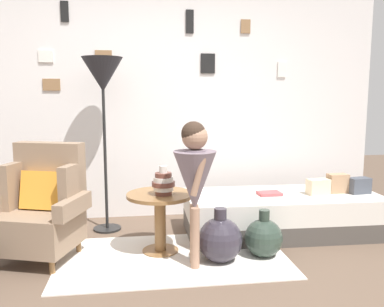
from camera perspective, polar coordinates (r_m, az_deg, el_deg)
The scene contains 15 objects.
ground_plane at distance 2.98m, azimuth -0.38°, elevation -19.19°, with size 12.00×12.00×0.00m, color brown.
gallery_wall at distance 4.58m, azimuth -3.61°, elevation 7.34°, with size 4.80×0.12×2.60m.
rug at distance 3.54m, azimuth -2.65°, elevation -14.44°, with size 1.92×1.10×0.01m, color silver.
armchair at distance 3.64m, azimuth -20.44°, elevation -7.14°, with size 0.87×0.76×0.97m.
daybed at distance 4.17m, azimuth 12.60°, elevation -8.29°, with size 1.91×0.83×0.40m.
pillow_head at distance 4.37m, azimuth 22.54°, elevation -4.20°, with size 0.21×0.12×0.16m, color #474C56.
pillow_mid at distance 4.32m, azimuth 19.87°, elevation -3.97°, with size 0.20×0.12×0.19m, color tan.
pillow_back at distance 4.18m, azimuth 17.38°, elevation -4.51°, with size 0.21×0.12×0.15m, color beige.
side_table at distance 3.55m, azimuth -4.54°, elevation -7.96°, with size 0.58×0.58×0.53m.
vase_striped at distance 3.44m, azimuth -4.06°, elevation -4.19°, with size 0.20×0.20×0.25m.
floor_lamp at distance 4.11m, azimuth -12.48°, elevation 9.97°, with size 0.40×0.40×1.74m.
person_child at distance 3.16m, azimuth 0.38°, elevation -3.01°, with size 0.34×0.34×1.17m.
book_on_daybed at distance 4.06m, azimuth 10.86°, elevation -5.56°, with size 0.22×0.16×0.03m, color #C35054.
demijohn_near at distance 3.42m, azimuth 3.98°, elevation -12.03°, with size 0.37×0.37×0.46m.
demijohn_far at distance 3.57m, azimuth 10.08°, elevation -11.62°, with size 0.33×0.33×0.41m.
Camera 1 is at (-0.34, -2.62, 1.37)m, focal length 37.77 mm.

